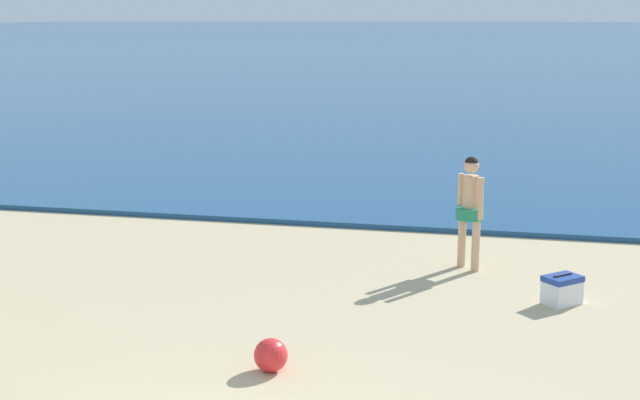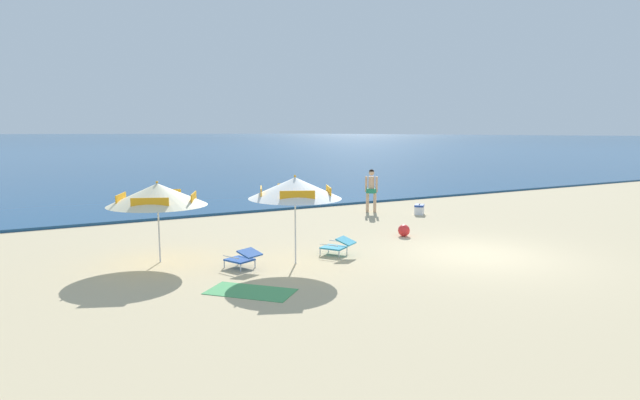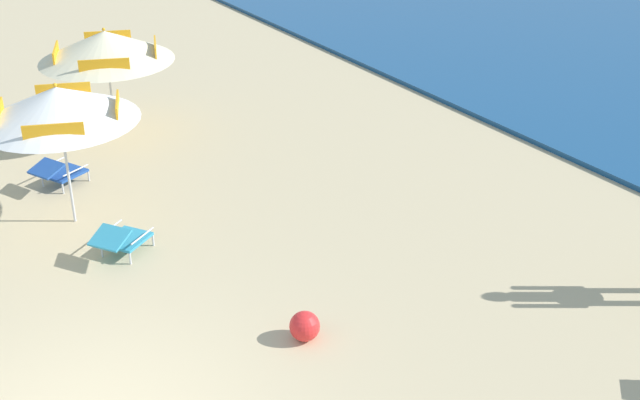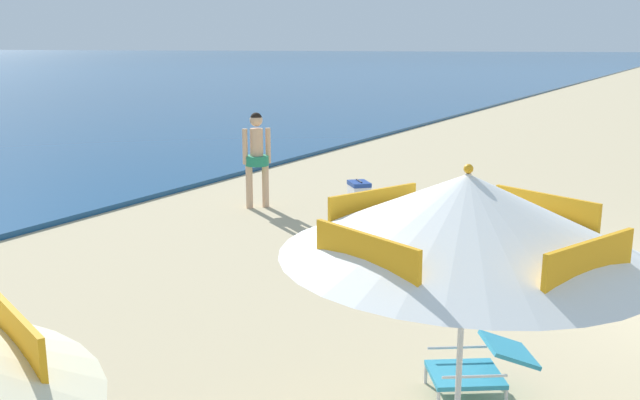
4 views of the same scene
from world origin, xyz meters
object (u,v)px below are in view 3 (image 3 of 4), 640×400
(beach_umbrella_striped_main, at_px, (58,104))
(beach_ball, at_px, (305,326))
(lounge_chair_beside_umbrella, at_px, (58,171))
(beach_umbrella_striped_second, at_px, (105,46))
(lounge_chair_under_umbrella, at_px, (121,239))

(beach_umbrella_striped_main, height_order, beach_ball, beach_umbrella_striped_main)
(beach_umbrella_striped_main, xyz_separation_m, lounge_chair_beside_umbrella, (-1.32, 0.20, -1.65))
(beach_umbrella_striped_main, xyz_separation_m, beach_umbrella_striped_second, (-2.97, 1.81, -0.18))
(beach_umbrella_striped_main, bearing_deg, lounge_chair_beside_umbrella, 171.49)
(beach_umbrella_striped_main, bearing_deg, lounge_chair_under_umbrella, 9.63)
(beach_umbrella_striped_second, bearing_deg, lounge_chair_under_umbrella, -19.81)
(beach_ball, bearing_deg, beach_umbrella_striped_second, 176.64)
(beach_umbrella_striped_second, relative_size, lounge_chair_under_umbrella, 3.06)
(lounge_chair_beside_umbrella, xyz_separation_m, beach_ball, (5.84, 1.17, -0.09))
(lounge_chair_under_umbrella, height_order, beach_ball, lounge_chair_under_umbrella)
(beach_ball, bearing_deg, lounge_chair_beside_umbrella, -168.69)
(lounge_chair_under_umbrella, bearing_deg, beach_umbrella_striped_main, -170.37)
(beach_umbrella_striped_main, distance_m, beach_umbrella_striped_second, 3.48)
(beach_umbrella_striped_main, relative_size, lounge_chair_beside_umbrella, 2.41)
(beach_umbrella_striped_main, distance_m, lounge_chair_beside_umbrella, 2.12)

